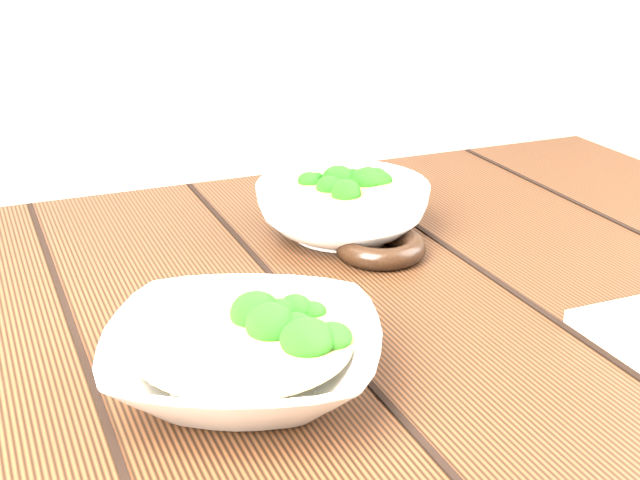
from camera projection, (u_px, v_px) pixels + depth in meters
table at (321, 414)px, 0.87m from camera, size 1.20×0.80×0.75m
soup_bowl_front at (243, 357)px, 0.68m from camera, size 0.28×0.28×0.06m
soup_bowl_back at (342, 207)px, 0.98m from camera, size 0.23×0.23×0.07m
trivet at (380, 247)px, 0.93m from camera, size 0.12×0.12×0.02m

